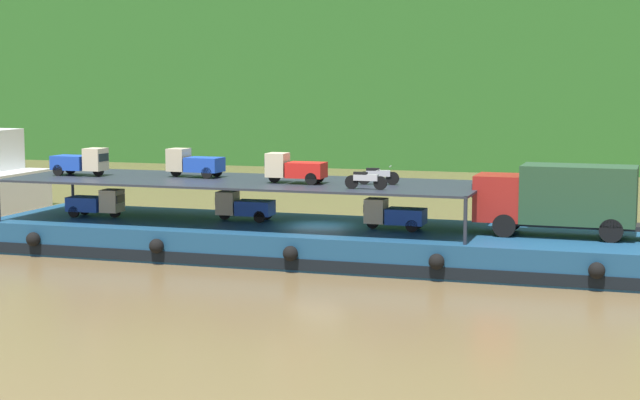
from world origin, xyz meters
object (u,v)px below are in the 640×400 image
at_px(cargo_barge, 319,242).
at_px(mini_truck_lower_aft, 244,206).
at_px(mini_truck_lower_stern, 97,203).
at_px(mini_truck_lower_mid, 394,214).
at_px(covered_lorry, 560,197).
at_px(motorcycle_upper_port, 365,180).
at_px(mini_truck_upper_stern, 81,162).
at_px(mini_truck_upper_mid, 194,163).
at_px(motorcycle_upper_centre, 378,175).
at_px(mini_truck_upper_fore, 295,168).

distance_m(cargo_barge, mini_truck_lower_aft, 4.25).
relative_size(mini_truck_lower_stern, mini_truck_lower_mid, 1.00).
distance_m(mini_truck_lower_stern, mini_truck_lower_mid, 14.95).
relative_size(covered_lorry, motorcycle_upper_port, 4.15).
bearing_deg(cargo_barge, mini_truck_lower_stern, -177.63).
relative_size(mini_truck_lower_stern, mini_truck_upper_stern, 1.00).
relative_size(mini_truck_upper_mid, motorcycle_upper_port, 1.46).
xyz_separation_m(mini_truck_lower_stern, mini_truck_upper_stern, (-0.92, 0.17, 2.00)).
relative_size(mini_truck_upper_stern, mini_truck_upper_mid, 1.00).
xyz_separation_m(mini_truck_upper_stern, mini_truck_upper_mid, (5.65, 1.00, 0.00)).
distance_m(cargo_barge, mini_truck_lower_mid, 3.88).
height_order(cargo_barge, mini_truck_upper_mid, mini_truck_upper_mid).
xyz_separation_m(mini_truck_upper_stern, motorcycle_upper_centre, (15.07, 0.32, -0.26)).
relative_size(mini_truck_lower_aft, mini_truck_upper_mid, 1.00).
relative_size(cargo_barge, covered_lorry, 4.02).
height_order(mini_truck_lower_aft, motorcycle_upper_centre, motorcycle_upper_centre).
bearing_deg(mini_truck_lower_stern, mini_truck_lower_mid, 1.37).
distance_m(mini_truck_lower_aft, motorcycle_upper_centre, 7.00).
height_order(cargo_barge, motorcycle_upper_centre, motorcycle_upper_centre).
distance_m(mini_truck_upper_stern, motorcycle_upper_port, 15.14).
relative_size(cargo_barge, mini_truck_upper_mid, 11.41).
distance_m(mini_truck_lower_mid, motorcycle_upper_port, 2.71).
height_order(mini_truck_upper_stern, mini_truck_upper_mid, same).
height_order(mini_truck_lower_stern, mini_truck_lower_mid, same).
relative_size(covered_lorry, mini_truck_upper_fore, 2.87).
bearing_deg(covered_lorry, mini_truck_lower_aft, 178.52).
xyz_separation_m(mini_truck_lower_mid, motorcycle_upper_port, (-0.82, -1.90, 1.74)).
bearing_deg(covered_lorry, mini_truck_upper_mid, 178.30).
relative_size(cargo_barge, mini_truck_lower_aft, 11.39).
height_order(covered_lorry, motorcycle_upper_port, covered_lorry).
distance_m(cargo_barge, mini_truck_lower_stern, 11.44).
height_order(covered_lorry, mini_truck_upper_mid, mini_truck_upper_mid).
xyz_separation_m(mini_truck_lower_aft, mini_truck_upper_fore, (2.97, -1.10, 2.00)).
bearing_deg(mini_truck_lower_aft, motorcycle_upper_port, -20.93).
distance_m(mini_truck_lower_aft, mini_truck_upper_fore, 3.74).
bearing_deg(covered_lorry, mini_truck_lower_mid, -177.72).
height_order(cargo_barge, motorcycle_upper_port, motorcycle_upper_port).
relative_size(cargo_barge, mini_truck_upper_fore, 11.53).
relative_size(covered_lorry, motorcycle_upper_centre, 4.16).
bearing_deg(mini_truck_upper_stern, mini_truck_lower_mid, 0.67).
height_order(covered_lorry, mini_truck_lower_aft, covered_lorry).
bearing_deg(mini_truck_upper_fore, mini_truck_lower_mid, 5.34).
relative_size(mini_truck_upper_mid, motorcycle_upper_centre, 1.47).
distance_m(cargo_barge, mini_truck_upper_mid, 7.49).
relative_size(mini_truck_lower_stern, motorcycle_upper_port, 1.45).
height_order(covered_lorry, mini_truck_upper_stern, mini_truck_upper_stern).
xyz_separation_m(mini_truck_lower_aft, motorcycle_upper_port, (6.74, -2.58, 1.74)).
distance_m(mini_truck_lower_stern, mini_truck_upper_fore, 10.54).
xyz_separation_m(mini_truck_lower_aft, motorcycle_upper_centre, (6.76, -0.54, 1.74)).
height_order(mini_truck_lower_stern, motorcycle_upper_centre, motorcycle_upper_centre).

